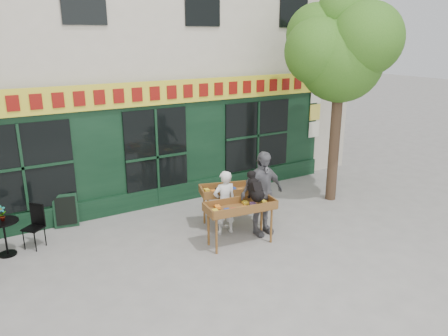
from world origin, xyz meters
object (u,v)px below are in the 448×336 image
(dog, at_px, (255,186))
(bistro_table, at_px, (4,231))
(woman, at_px, (225,202))
(book_cart_center, at_px, (240,209))
(man_right, at_px, (262,193))
(book_cart_right, at_px, (233,192))

(dog, relative_size, bistro_table, 0.79)
(woman, bearing_deg, book_cart_center, 97.07)
(dog, height_order, man_right, man_right)
(book_cart_center, distance_m, woman, 0.65)
(book_cart_right, relative_size, man_right, 0.83)
(book_cart_right, distance_m, bistro_table, 4.96)
(book_cart_center, xyz_separation_m, woman, (0.00, 0.65, -0.07))
(woman, height_order, book_cart_right, woman)
(woman, height_order, bistro_table, woman)
(man_right, distance_m, bistro_table, 5.48)
(woman, height_order, man_right, man_right)
(dog, height_order, bistro_table, dog)
(book_cart_center, bearing_deg, dog, -1.06)
(bistro_table, bearing_deg, book_cart_center, -25.10)
(book_cart_right, height_order, bistro_table, book_cart_right)
(book_cart_center, bearing_deg, bistro_table, 161.97)
(dog, bearing_deg, book_cart_right, 93.59)
(book_cart_center, height_order, man_right, man_right)
(woman, relative_size, man_right, 0.77)
(book_cart_center, height_order, book_cart_right, same)
(woman, distance_m, man_right, 0.87)
(bistro_table, bearing_deg, book_cart_right, -13.05)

